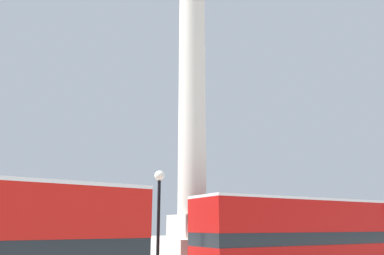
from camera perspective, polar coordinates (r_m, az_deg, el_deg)
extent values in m
cube|color=beige|center=(20.75, 0.00, -18.21)|extent=(3.31, 3.31, 1.21)
cube|color=beige|center=(20.72, 0.00, -14.86)|extent=(2.03, 2.03, 1.21)
cylinder|color=beige|center=(22.12, 0.00, 5.67)|extent=(1.58, 1.58, 14.30)
cube|color=black|center=(19.05, 16.43, -15.84)|extent=(11.02, 2.91, 0.55)
cube|color=#A80F0C|center=(19.05, 16.21, -12.90)|extent=(11.03, 2.96, 1.41)
cube|color=silver|center=(19.08, 16.04, -10.61)|extent=(11.03, 2.96, 0.12)
cylinder|color=black|center=(16.80, -5.20, -16.59)|extent=(0.14, 0.14, 5.02)
sphere|color=white|center=(16.94, -4.98, -7.31)|extent=(0.45, 0.45, 0.45)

